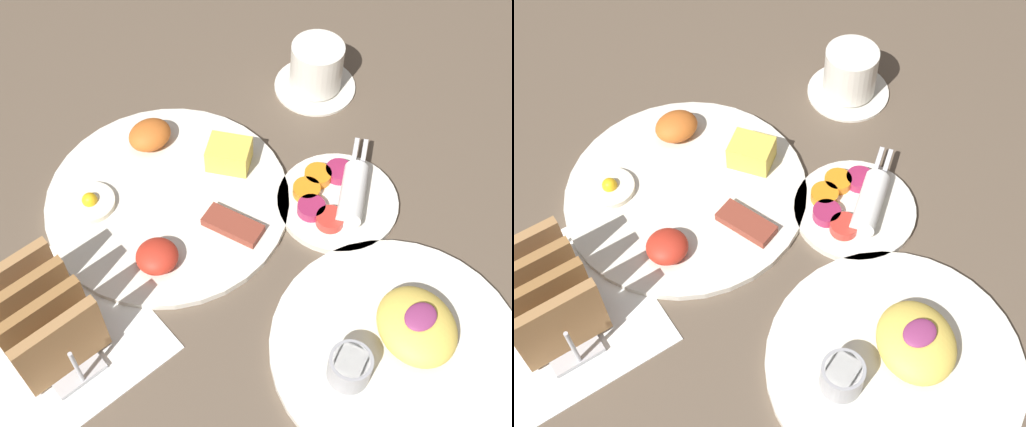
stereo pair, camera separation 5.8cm
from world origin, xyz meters
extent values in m
plane|color=brown|center=(0.00, 0.00, 0.00)|extent=(3.00, 3.00, 0.00)
cube|color=white|center=(-0.24, 0.08, 0.00)|extent=(0.22, 0.22, 0.00)
cylinder|color=silver|center=(-0.02, 0.15, 0.01)|extent=(0.32, 0.32, 0.01)
cube|color=#E5C64C|center=(0.08, 0.14, 0.03)|extent=(0.07, 0.07, 0.04)
ellipsoid|color=#C66023|center=(0.02, 0.24, 0.03)|extent=(0.06, 0.05, 0.03)
cylinder|color=#F4EACC|center=(-0.10, 0.20, 0.01)|extent=(0.06, 0.06, 0.01)
sphere|color=yellow|center=(-0.10, 0.20, 0.02)|extent=(0.02, 0.02, 0.02)
ellipsoid|color=red|center=(-0.08, 0.08, 0.02)|extent=(0.05, 0.05, 0.03)
cube|color=brown|center=(0.02, 0.06, 0.02)|extent=(0.06, 0.08, 0.01)
cylinder|color=silver|center=(0.15, 0.00, 0.01)|extent=(0.16, 0.16, 0.01)
cylinder|color=#99234C|center=(0.18, 0.03, 0.02)|extent=(0.04, 0.04, 0.01)
cylinder|color=orange|center=(0.15, 0.04, 0.02)|extent=(0.04, 0.04, 0.01)
cylinder|color=orange|center=(0.12, 0.03, 0.02)|extent=(0.04, 0.04, 0.01)
cylinder|color=#99234C|center=(0.11, 0.01, 0.02)|extent=(0.04, 0.04, 0.01)
cylinder|color=red|center=(0.12, -0.02, 0.02)|extent=(0.04, 0.04, 0.01)
cylinder|color=white|center=(0.16, -0.01, 0.03)|extent=(0.09, 0.08, 0.03)
cube|color=silver|center=(0.21, 0.03, 0.03)|extent=(0.04, 0.03, 0.00)
cube|color=silver|center=(0.22, 0.02, 0.03)|extent=(0.04, 0.03, 0.00)
cylinder|color=silver|center=(0.05, -0.19, 0.01)|extent=(0.29, 0.29, 0.01)
ellipsoid|color=#EAC651|center=(0.08, -0.19, 0.03)|extent=(0.12, 0.13, 0.04)
ellipsoid|color=#8C3366|center=(0.08, -0.19, 0.05)|extent=(0.04, 0.03, 0.01)
cylinder|color=#99999E|center=(-0.01, -0.18, 0.03)|extent=(0.05, 0.05, 0.04)
cylinder|color=white|center=(-0.01, -0.18, 0.05)|extent=(0.04, 0.04, 0.01)
cube|color=#B7B7BC|center=(-0.24, 0.08, 0.01)|extent=(0.06, 0.15, 0.01)
cube|color=#A07345|center=(-0.24, 0.03, 0.06)|extent=(0.10, 0.01, 0.10)
cube|color=olive|center=(-0.24, 0.06, 0.06)|extent=(0.10, 0.01, 0.10)
cube|color=olive|center=(-0.24, 0.10, 0.06)|extent=(0.10, 0.01, 0.10)
cube|color=#A27446|center=(-0.24, 0.13, 0.06)|extent=(0.10, 0.01, 0.10)
cylinder|color=#B7B7BC|center=(-0.24, 0.01, 0.04)|extent=(0.01, 0.01, 0.07)
cylinder|color=#B7B7BC|center=(-0.24, 0.15, 0.04)|extent=(0.01, 0.01, 0.07)
cylinder|color=silver|center=(0.28, 0.18, 0.00)|extent=(0.12, 0.12, 0.01)
cylinder|color=silver|center=(0.28, 0.18, 0.04)|extent=(0.08, 0.08, 0.07)
cylinder|color=#381E0F|center=(0.28, 0.18, 0.07)|extent=(0.06, 0.06, 0.01)
camera|label=1|loc=(-0.29, -0.35, 0.76)|focal=50.00mm
camera|label=2|loc=(-0.24, -0.38, 0.76)|focal=50.00mm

